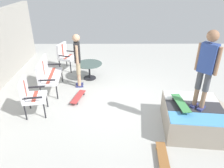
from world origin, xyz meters
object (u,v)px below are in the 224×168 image
patio_bench (47,73)px  person_skater (207,65)px  patio_table (89,68)px  person_watching (77,57)px  skate_ramp (194,117)px  patio_chair_near_house (65,54)px  skateboard_by_bench (78,97)px  skateboard_spare (163,156)px  patio_chair_by_wall (30,94)px  skateboard_on_ramp (181,103)px

patio_bench → person_skater: (-1.97, -3.98, 1.05)m
patio_table → person_watching: (-0.57, 0.29, 0.62)m
skate_ramp → person_skater: person_skater is taller
patio_chair_near_house → skateboard_by_bench: patio_chair_near_house is taller
skateboard_spare → patio_table: bearing=25.4°
skate_ramp → person_watching: person_watching is taller
patio_chair_by_wall → skateboard_by_bench: bearing=-56.9°
patio_table → skate_ramp: bearing=-135.5°
skate_ramp → patio_chair_by_wall: patio_chair_by_wall is taller
patio_chair_near_house → skateboard_spare: bearing=-149.1°
person_watching → skateboard_spare: bearing=-147.0°
patio_chair_by_wall → patio_chair_near_house: bearing=-6.0°
skate_ramp → skateboard_by_bench: bearing=65.7°
person_skater → skateboard_by_bench: 3.63m
skateboard_spare → skateboard_on_ramp: bearing=-29.2°
person_watching → patio_chair_near_house: bearing=26.1°
patio_chair_by_wall → skateboard_by_bench: 1.42m
patio_chair_by_wall → person_skater: size_ratio=0.57×
patio_bench → patio_chair_by_wall: bearing=175.9°
patio_chair_by_wall → skateboard_on_ramp: size_ratio=1.25×
skate_ramp → skateboard_by_bench: 3.25m
patio_bench → skateboard_spare: bearing=-134.1°
patio_bench → skateboard_by_bench: bearing=-120.3°
patio_bench → skate_ramp: bearing=-115.9°
person_watching → skateboard_spare: person_watching is taller
patio_table → person_skater: (-2.83, -2.75, 1.26)m
skateboard_by_bench → skateboard_spare: (-2.35, -2.02, 0.00)m
skate_ramp → skateboard_spare: size_ratio=2.77×
skateboard_spare → person_watching: bearing=33.0°
patio_chair_near_house → skateboard_by_bench: bearing=-161.4°
patio_table → skateboard_spare: patio_table is taller
skate_ramp → skateboard_on_ramp: (0.01, 0.36, 0.39)m
person_watching → person_skater: size_ratio=0.98×
patio_chair_by_wall → person_watching: (1.60, -1.03, 0.41)m
skateboard_by_bench → skateboard_on_ramp: bearing=-117.0°
patio_bench → patio_chair_near_house: same height
patio_bench → skateboard_on_ramp: bearing=-117.9°
patio_bench → skateboard_on_ramp: size_ratio=1.58×
patio_table → skateboard_by_bench: 1.50m
skateboard_spare → skate_ramp: bearing=-42.6°
patio_chair_by_wall → patio_table: (2.17, -1.33, -0.21)m
skate_ramp → patio_chair_by_wall: size_ratio=2.21×
patio_chair_near_house → patio_table: 1.36m
patio_bench → person_watching: (0.28, -0.94, 0.41)m
patio_chair_by_wall → patio_bench: bearing=-4.1°
skateboard_spare → person_skater: bearing=-44.5°
patio_chair_near_house → person_watching: 1.67m
patio_table → skateboard_on_ramp: skateboard_on_ramp is taller
skate_ramp → skateboard_by_bench: size_ratio=2.73×
skateboard_spare → skateboard_on_ramp: size_ratio=1.00×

